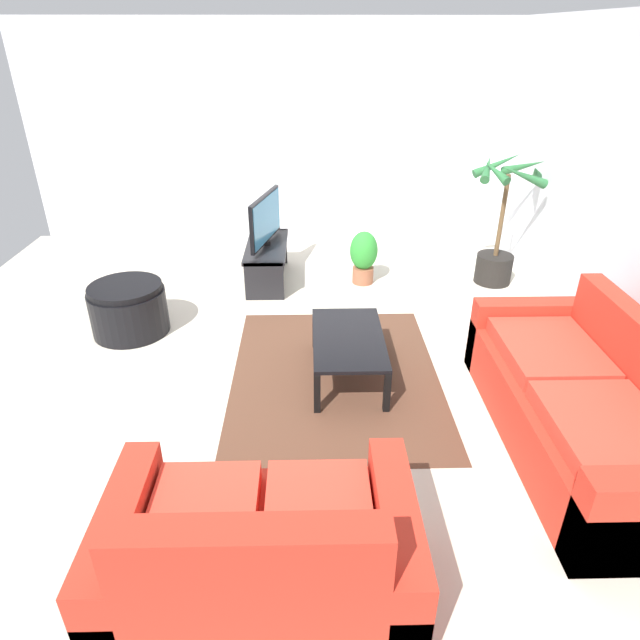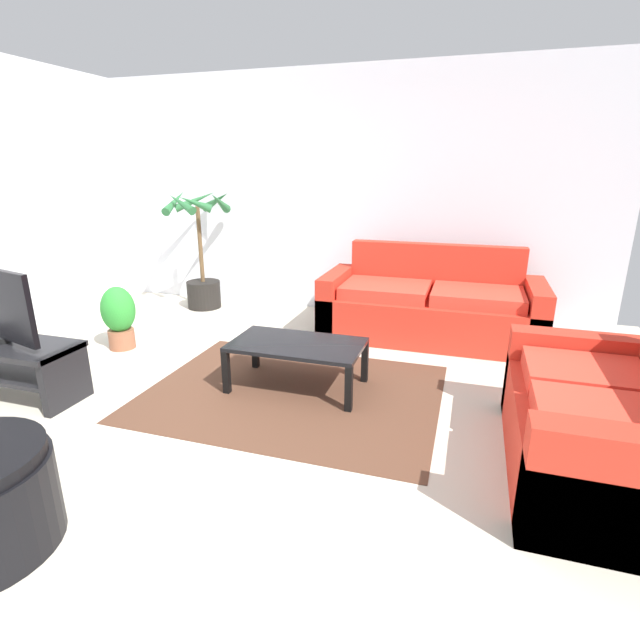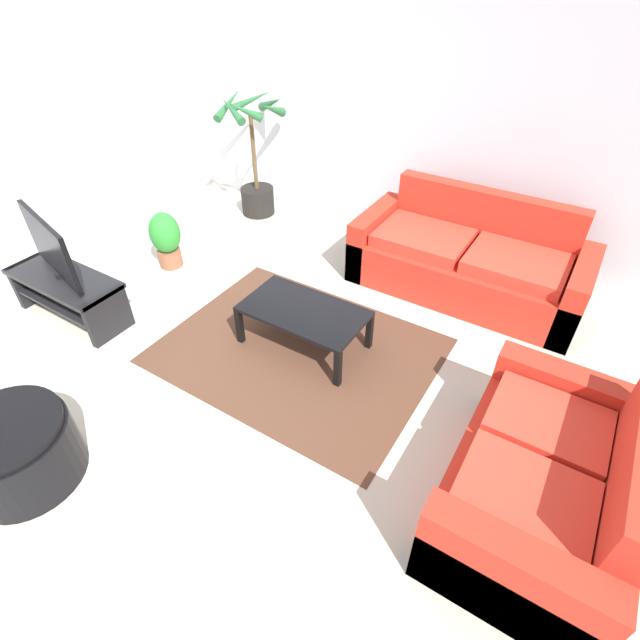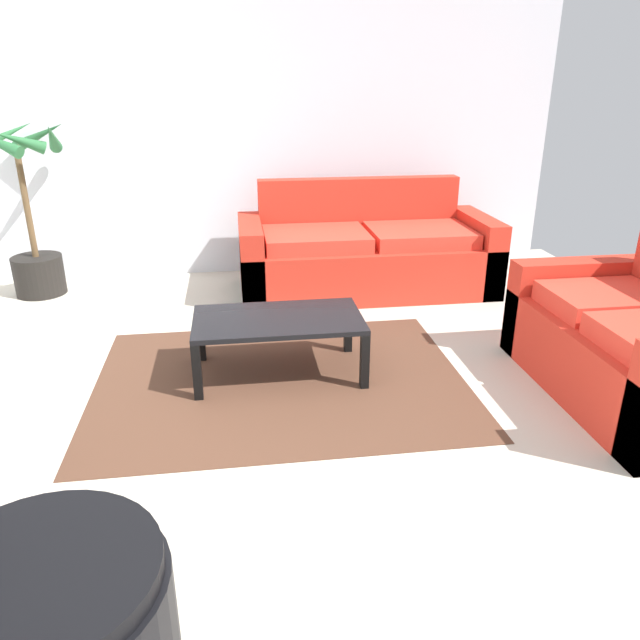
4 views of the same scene
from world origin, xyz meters
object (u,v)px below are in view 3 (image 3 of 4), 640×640
couch_loveseat (542,484)px  potted_palm (255,169)px  tv (50,247)px  tv_stand (67,290)px  potted_plant_small (166,238)px  coffee_table (304,314)px  ottoman (17,451)px  couch_main (467,263)px

couch_loveseat → potted_palm: size_ratio=1.04×
tv → potted_palm: 2.58m
tv → couch_loveseat: bearing=3.2°
couch_loveseat → tv_stand: (-4.00, -0.23, -0.02)m
couch_loveseat → tv: size_ratio=1.63×
tv → potted_plant_small: bearing=84.6°
potted_plant_small → tv_stand: bearing=-95.4°
tv_stand → coffee_table: size_ratio=1.09×
couch_loveseat → ottoman: couch_loveseat is taller
potted_palm → potted_plant_small: (-0.02, -1.49, -0.24)m
potted_palm → coffee_table: bearing=-43.6°
couch_main → ottoman: 3.90m
potted_palm → potted_plant_small: size_ratio=2.36×
coffee_table → potted_palm: (-1.88, 1.79, 0.24)m
potted_plant_small → ottoman: size_ratio=0.85×
couch_main → ottoman: couch_main is taller
couch_main → potted_plant_small: couch_main is taller
potted_plant_small → ottoman: (1.09, -2.31, -0.09)m
couch_loveseat → potted_plant_small: 3.99m
couch_main → potted_plant_small: 3.02m
potted_plant_small → couch_main: bearing=23.7°
couch_main → tv_stand: bearing=-141.3°
couch_loveseat → tv_stand: bearing=-176.7°
couch_main → tv_stand: 3.67m
couch_main → tv: 3.69m
potted_palm → ottoman: potted_palm is taller
ottoman → tv_stand: bearing=134.4°
tv_stand → potted_plant_small: bearing=84.6°
tv → potted_palm: potted_palm is taller
potted_plant_small → couch_loveseat: bearing=-12.4°
tv_stand → couch_main: bearing=38.7°
couch_loveseat → tv_stand: couch_loveseat is taller
tv_stand → coffee_table: (2.00, 0.78, 0.04)m
couch_loveseat → coffee_table: (-2.00, 0.55, 0.03)m
potted_palm → couch_main: bearing=-5.7°
potted_plant_small → coffee_table: bearing=-9.0°
ottoman → potted_plant_small: bearing=115.3°
couch_loveseat → ottoman: (-2.80, -1.45, -0.06)m
tv_stand → potted_palm: (0.12, 2.57, 0.28)m
couch_main → potted_palm: potted_palm is taller
tv_stand → potted_plant_small: (0.10, 1.09, 0.04)m
potted_palm → tv_stand: bearing=-92.7°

